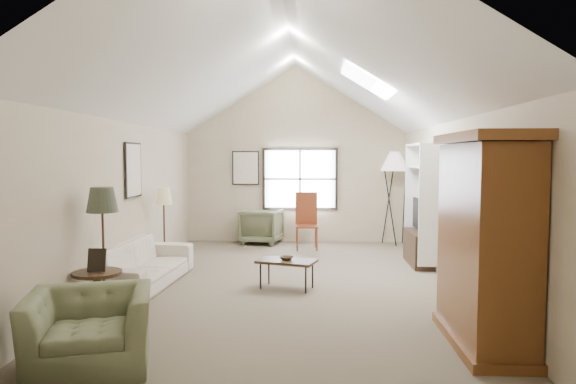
{
  "coord_description": "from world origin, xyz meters",
  "views": [
    {
      "loc": [
        0.4,
        -7.75,
        1.97
      ],
      "look_at": [
        0.0,
        0.4,
        1.4
      ],
      "focal_mm": 32.0,
      "sensor_mm": 36.0,
      "label": 1
    }
  ],
  "objects_px": {
    "sofa": "(142,264)",
    "side_table": "(98,295)",
    "armoire": "(485,240)",
    "armchair_near": "(90,330)",
    "side_chair": "(307,221)",
    "armchair_far": "(262,226)",
    "coffee_table": "(287,274)"
  },
  "relations": [
    {
      "from": "sofa",
      "to": "side_table",
      "type": "height_order",
      "value": "sofa"
    },
    {
      "from": "armoire",
      "to": "sofa",
      "type": "height_order",
      "value": "armoire"
    },
    {
      "from": "armchair_near",
      "to": "side_table",
      "type": "relative_size",
      "value": 1.89
    },
    {
      "from": "side_table",
      "to": "side_chair",
      "type": "distance_m",
      "value": 5.4
    },
    {
      "from": "armchair_far",
      "to": "side_table",
      "type": "xyz_separation_m",
      "value": [
        -1.45,
        -5.47,
        -0.1
      ]
    },
    {
      "from": "sofa",
      "to": "side_chair",
      "type": "height_order",
      "value": "side_chair"
    },
    {
      "from": "armchair_far",
      "to": "coffee_table",
      "type": "bearing_deg",
      "value": 112.69
    },
    {
      "from": "armchair_near",
      "to": "side_table",
      "type": "distance_m",
      "value": 1.51
    },
    {
      "from": "sofa",
      "to": "armchair_near",
      "type": "relative_size",
      "value": 2.12
    },
    {
      "from": "armoire",
      "to": "coffee_table",
      "type": "xyz_separation_m",
      "value": [
        -2.17,
        2.16,
        -0.88
      ]
    },
    {
      "from": "sofa",
      "to": "armchair_near",
      "type": "distance_m",
      "value": 3.05
    },
    {
      "from": "coffee_table",
      "to": "side_table",
      "type": "distance_m",
      "value": 2.69
    },
    {
      "from": "armoire",
      "to": "side_table",
      "type": "height_order",
      "value": "armoire"
    },
    {
      "from": "armchair_near",
      "to": "side_chair",
      "type": "distance_m",
      "value": 6.5
    },
    {
      "from": "armoire",
      "to": "armchair_near",
      "type": "height_order",
      "value": "armoire"
    },
    {
      "from": "sofa",
      "to": "side_table",
      "type": "relative_size",
      "value": 3.99
    },
    {
      "from": "side_chair",
      "to": "armchair_far",
      "type": "bearing_deg",
      "value": 143.52
    },
    {
      "from": "side_chair",
      "to": "sofa",
      "type": "bearing_deg",
      "value": -130.71
    },
    {
      "from": "sofa",
      "to": "coffee_table",
      "type": "distance_m",
      "value": 2.21
    },
    {
      "from": "coffee_table",
      "to": "side_table",
      "type": "xyz_separation_m",
      "value": [
        -2.21,
        -1.53,
        0.08
      ]
    },
    {
      "from": "armchair_near",
      "to": "side_chair",
      "type": "xyz_separation_m",
      "value": [
        1.94,
        6.2,
        0.24
      ]
    },
    {
      "from": "armoire",
      "to": "side_table",
      "type": "distance_m",
      "value": 4.5
    },
    {
      "from": "armchair_near",
      "to": "coffee_table",
      "type": "distance_m",
      "value": 3.39
    },
    {
      "from": "armoire",
      "to": "armchair_near",
      "type": "bearing_deg",
      "value": -168.6
    },
    {
      "from": "side_table",
      "to": "side_chair",
      "type": "xyz_separation_m",
      "value": [
        2.47,
        4.79,
        0.31
      ]
    },
    {
      "from": "sofa",
      "to": "side_table",
      "type": "bearing_deg",
      "value": -176.3
    },
    {
      "from": "armoire",
      "to": "side_chair",
      "type": "height_order",
      "value": "armoire"
    },
    {
      "from": "armoire",
      "to": "armchair_far",
      "type": "height_order",
      "value": "armoire"
    },
    {
      "from": "sofa",
      "to": "armchair_far",
      "type": "xyz_separation_m",
      "value": [
        1.45,
        3.87,
        0.05
      ]
    },
    {
      "from": "side_table",
      "to": "armchair_far",
      "type": "bearing_deg",
      "value": 75.2
    },
    {
      "from": "armoire",
      "to": "sofa",
      "type": "relative_size",
      "value": 0.95
    },
    {
      "from": "armchair_far",
      "to": "side_chair",
      "type": "bearing_deg",
      "value": 158.22
    }
  ]
}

